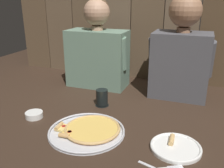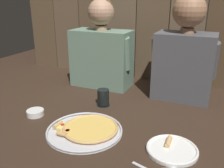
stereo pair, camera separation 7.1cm
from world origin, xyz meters
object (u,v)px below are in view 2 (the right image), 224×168
drinking_glass (103,98)px  diner_right (185,52)px  dinner_plate (172,149)px  dipping_bowl (35,112)px  pizza_tray (86,129)px  diner_left (101,49)px

drinking_glass → diner_right: (0.40, 0.32, 0.25)m
dinner_plate → dipping_bowl: (-0.74, 0.03, 0.01)m
dinner_plate → diner_right: diner_right is taller
diner_right → dinner_plate: bearing=-84.4°
pizza_tray → drinking_glass: 0.31m
diner_left → diner_right: 0.56m
dipping_bowl → diner_right: diner_right is taller
diner_right → dipping_bowl: bearing=-139.5°
diner_right → pizza_tray: bearing=-119.3°
dinner_plate → diner_right: bearing=95.6°
diner_left → diner_right: (0.56, 0.00, 0.03)m
diner_left → diner_right: diner_right is taller
drinking_glass → diner_left: diner_left is taller
pizza_tray → dinner_plate: dinner_plate is taller
dinner_plate → drinking_glass: drinking_glass is taller
drinking_glass → diner_left: (-0.16, 0.31, 0.22)m
dinner_plate → drinking_glass: 0.55m
dinner_plate → drinking_glass: (-0.46, 0.30, 0.04)m
drinking_glass → pizza_tray: bearing=-79.8°
drinking_glass → diner_left: size_ratio=0.16×
diner_right → diner_left: bearing=-179.9°
diner_left → dipping_bowl: bearing=-101.7°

